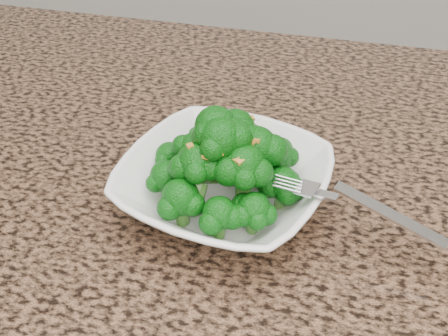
% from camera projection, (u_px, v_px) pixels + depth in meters
% --- Properties ---
extents(granite_counter, '(1.64, 1.04, 0.03)m').
position_uv_depth(granite_counter, '(254.00, 269.00, 0.56)').
color(granite_counter, brown).
rests_on(granite_counter, cabinet).
extents(bowl, '(0.26, 0.26, 0.05)m').
position_uv_depth(bowl, '(224.00, 185.00, 0.60)').
color(bowl, white).
rests_on(bowl, granite_counter).
extents(broccoli_pile, '(0.19, 0.19, 0.07)m').
position_uv_depth(broccoli_pile, '(224.00, 136.00, 0.56)').
color(broccoli_pile, '#0A5D0C').
rests_on(broccoli_pile, bowl).
extents(garlic_topping, '(0.11, 0.11, 0.01)m').
position_uv_depth(garlic_topping, '(224.00, 102.00, 0.54)').
color(garlic_topping, gold).
rests_on(garlic_topping, broccoli_pile).
extents(fork, '(0.19, 0.08, 0.01)m').
position_uv_depth(fork, '(331.00, 196.00, 0.54)').
color(fork, silver).
rests_on(fork, bowl).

